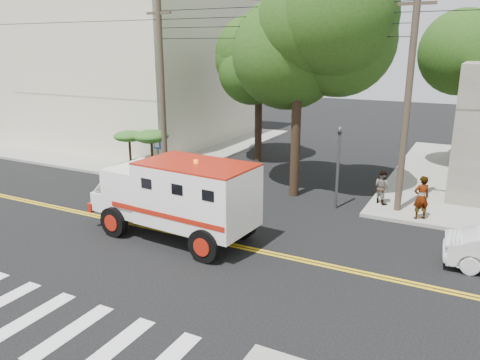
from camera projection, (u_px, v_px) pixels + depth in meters
The scene contains 13 objects.
ground at pixel (193, 237), 17.42m from camera, with size 100.00×100.00×0.00m, color black.
sidewalk_nw at pixel (140, 140), 34.91m from camera, with size 17.00×17.00×0.15m, color gray.
building_left at pixel (128, 69), 35.68m from camera, with size 16.00×14.00×10.00m, color beige.
utility_pole_left at pixel (162, 94), 23.79m from camera, with size 0.28×0.28×9.00m, color #382D23.
utility_pole_right at pixel (407, 107), 18.68m from camera, with size 0.28×0.28×9.00m, color #382D23.
tree_main at pixel (306, 37), 19.88m from camera, with size 6.08×5.70×9.85m.
tree_left at pixel (262, 66), 27.09m from camera, with size 4.48×4.20×7.70m.
traffic_signal at pixel (338, 159), 19.90m from camera, with size 0.15×0.18×3.60m.
accessibility_sign at pixel (158, 152), 25.06m from camera, with size 0.45×0.10×2.02m.
palm_planter at pixel (145, 144), 25.92m from camera, with size 3.52×2.63×2.36m.
armored_truck at pixel (178, 194), 16.91m from camera, with size 6.64×3.02×2.95m.
pedestrian_a at pixel (421, 198), 18.60m from camera, with size 0.65×0.43×1.78m, color gray.
pedestrian_b at pixel (382, 187), 20.51m from camera, with size 0.73×0.57×1.50m, color gray.
Camera 1 is at (9.03, -13.53, 6.83)m, focal length 35.00 mm.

